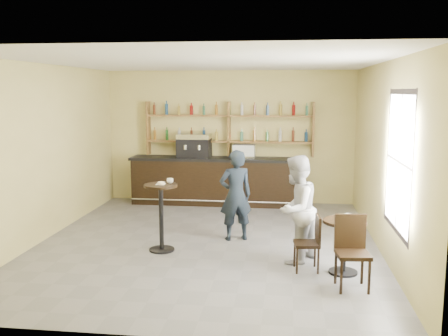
# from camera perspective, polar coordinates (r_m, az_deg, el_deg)

# --- Properties ---
(floor) EXTENTS (7.00, 7.00, 0.00)m
(floor) POSITION_cam_1_polar(r_m,az_deg,el_deg) (9.08, -1.90, -8.56)
(floor) COLOR slate
(floor) RESTS_ON ground
(ceiling) EXTENTS (7.00, 7.00, 0.00)m
(ceiling) POSITION_cam_1_polar(r_m,az_deg,el_deg) (8.69, -2.01, 12.03)
(ceiling) COLOR white
(ceiling) RESTS_ON wall_back
(wall_back) EXTENTS (7.00, 0.00, 7.00)m
(wall_back) POSITION_cam_1_polar(r_m,az_deg,el_deg) (12.19, 0.65, 3.57)
(wall_back) COLOR #CBBD73
(wall_back) RESTS_ON floor
(wall_front) EXTENTS (7.00, 0.00, 7.00)m
(wall_front) POSITION_cam_1_polar(r_m,az_deg,el_deg) (5.36, -7.89, -3.24)
(wall_front) COLOR #CBBD73
(wall_front) RESTS_ON floor
(wall_left) EXTENTS (0.00, 7.00, 7.00)m
(wall_left) POSITION_cam_1_polar(r_m,az_deg,el_deg) (9.68, -19.79, 1.69)
(wall_left) COLOR #CBBD73
(wall_left) RESTS_ON floor
(wall_right) EXTENTS (0.00, 7.00, 7.00)m
(wall_right) POSITION_cam_1_polar(r_m,az_deg,el_deg) (8.78, 17.76, 1.12)
(wall_right) COLOR #CBBD73
(wall_right) RESTS_ON floor
(window_pane) EXTENTS (0.00, 2.00, 2.00)m
(window_pane) POSITION_cam_1_polar(r_m,az_deg,el_deg) (7.60, 19.38, 0.66)
(window_pane) COLOR white
(window_pane) RESTS_ON wall_right
(window_frame) EXTENTS (0.04, 1.70, 2.10)m
(window_frame) POSITION_cam_1_polar(r_m,az_deg,el_deg) (7.60, 19.33, 0.66)
(window_frame) COLOR black
(window_frame) RESTS_ON wall_right
(shelf_unit) EXTENTS (4.00, 0.26, 1.40)m
(shelf_unit) POSITION_cam_1_polar(r_m,az_deg,el_deg) (12.04, 0.58, 4.51)
(shelf_unit) COLOR brown
(shelf_unit) RESTS_ON wall_back
(liquor_bottles) EXTENTS (3.68, 0.10, 1.00)m
(liquor_bottles) POSITION_cam_1_polar(r_m,az_deg,el_deg) (12.03, 0.58, 5.32)
(liquor_bottles) COLOR #8C5919
(liquor_bottles) RESTS_ON shelf_unit
(bar_counter) EXTENTS (4.19, 0.82, 1.13)m
(bar_counter) POSITION_cam_1_polar(r_m,az_deg,el_deg) (12.02, -0.75, -1.48)
(bar_counter) COLOR black
(bar_counter) RESTS_ON floor
(espresso_machine) EXTENTS (0.79, 0.52, 0.56)m
(espresso_machine) POSITION_cam_1_polar(r_m,az_deg,el_deg) (11.99, -3.43, 2.57)
(espresso_machine) COLOR black
(espresso_machine) RESTS_ON bar_counter
(pastry_case) EXTENTS (0.60, 0.51, 0.32)m
(pastry_case) POSITION_cam_1_polar(r_m,az_deg,el_deg) (11.84, 2.30, 1.92)
(pastry_case) COLOR silver
(pastry_case) RESTS_ON bar_counter
(pedestal_table) EXTENTS (0.63, 0.63, 1.16)m
(pedestal_table) POSITION_cam_1_polar(r_m,az_deg,el_deg) (8.58, -7.18, -5.66)
(pedestal_table) COLOR black
(pedestal_table) RESTS_ON floor
(napkin) EXTENTS (0.15, 0.15, 0.00)m
(napkin) POSITION_cam_1_polar(r_m,az_deg,el_deg) (8.46, -7.26, -1.85)
(napkin) COLOR white
(napkin) RESTS_ON pedestal_table
(donut) EXTENTS (0.14, 0.14, 0.04)m
(donut) POSITION_cam_1_polar(r_m,az_deg,el_deg) (8.44, -7.21, -1.70)
(donut) COLOR #BD9345
(donut) RESTS_ON napkin
(cup_pedestal) EXTENTS (0.14, 0.14, 0.09)m
(cup_pedestal) POSITION_cam_1_polar(r_m,az_deg,el_deg) (8.51, -6.18, -1.47)
(cup_pedestal) COLOR white
(cup_pedestal) RESTS_ON pedestal_table
(man_main) EXTENTS (0.71, 0.59, 1.67)m
(man_main) POSITION_cam_1_polar(r_m,az_deg,el_deg) (9.09, 1.34, -3.13)
(man_main) COLOR black
(man_main) RESTS_ON floor
(cafe_table) EXTENTS (0.82, 0.82, 0.82)m
(cafe_table) POSITION_cam_1_polar(r_m,az_deg,el_deg) (7.74, 13.54, -8.75)
(cafe_table) COLOR black
(cafe_table) RESTS_ON floor
(cup_cafe) EXTENTS (0.13, 0.13, 0.10)m
(cup_cafe) POSITION_cam_1_polar(r_m,az_deg,el_deg) (7.62, 14.04, -5.46)
(cup_cafe) COLOR white
(cup_cafe) RESTS_ON cafe_table
(chair_west) EXTENTS (0.41, 0.41, 0.86)m
(chair_west) POSITION_cam_1_polar(r_m,az_deg,el_deg) (7.74, 9.42, -8.47)
(chair_west) COLOR black
(chair_west) RESTS_ON floor
(chair_south) EXTENTS (0.48, 0.48, 1.02)m
(chair_south) POSITION_cam_1_polar(r_m,az_deg,el_deg) (7.15, 14.51, -9.43)
(chair_south) COLOR black
(chair_south) RESTS_ON floor
(patron_second) EXTENTS (0.97, 1.04, 1.72)m
(patron_second) POSITION_cam_1_polar(r_m,az_deg,el_deg) (8.00, 8.21, -4.68)
(patron_second) COLOR #98989D
(patron_second) RESTS_ON floor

